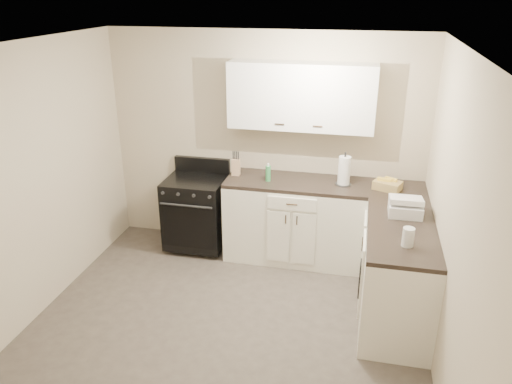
% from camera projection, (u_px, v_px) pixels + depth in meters
% --- Properties ---
extents(floor, '(3.60, 3.60, 0.00)m').
position_uv_depth(floor, '(223.00, 331.00, 4.55)').
color(floor, '#473F38').
rests_on(floor, ground).
extents(ceiling, '(3.60, 3.60, 0.00)m').
position_uv_depth(ceiling, '(215.00, 48.00, 3.59)').
color(ceiling, white).
rests_on(ceiling, wall_back).
extents(wall_back, '(3.60, 0.00, 3.60)m').
position_uv_depth(wall_back, '(264.00, 144.00, 5.69)').
color(wall_back, beige).
rests_on(wall_back, ground).
extents(wall_right, '(0.00, 3.60, 3.60)m').
position_uv_depth(wall_right, '(452.00, 228.00, 3.70)').
color(wall_right, beige).
rests_on(wall_right, ground).
extents(wall_left, '(0.00, 3.60, 3.60)m').
position_uv_depth(wall_left, '(25.00, 188.00, 4.43)').
color(wall_left, beige).
rests_on(wall_left, ground).
extents(wall_front, '(3.60, 0.00, 3.60)m').
position_uv_depth(wall_front, '(116.00, 353.00, 2.44)').
color(wall_front, beige).
rests_on(wall_front, ground).
extents(base_cabinets_back, '(1.55, 0.60, 0.90)m').
position_uv_depth(base_cabinets_back, '(295.00, 221.00, 5.64)').
color(base_cabinets_back, white).
rests_on(base_cabinets_back, floor).
extents(base_cabinets_right, '(0.60, 1.90, 0.90)m').
position_uv_depth(base_cabinets_right, '(395.00, 260.00, 4.84)').
color(base_cabinets_right, white).
rests_on(base_cabinets_right, floor).
extents(countertop_back, '(1.55, 0.60, 0.04)m').
position_uv_depth(countertop_back, '(297.00, 183.00, 5.46)').
color(countertop_back, black).
rests_on(countertop_back, base_cabinets_back).
extents(countertop_right, '(0.60, 1.90, 0.04)m').
position_uv_depth(countertop_right, '(401.00, 217.00, 4.66)').
color(countertop_right, black).
rests_on(countertop_right, base_cabinets_right).
extents(upper_cabinets, '(1.55, 0.30, 0.70)m').
position_uv_depth(upper_cabinets, '(301.00, 96.00, 5.24)').
color(upper_cabinets, white).
rests_on(upper_cabinets, wall_back).
extents(stove, '(0.67, 0.58, 0.81)m').
position_uv_depth(stove, '(196.00, 212.00, 5.85)').
color(stove, black).
rests_on(stove, floor).
extents(knife_block, '(0.09, 0.08, 0.19)m').
position_uv_depth(knife_block, '(236.00, 167.00, 5.59)').
color(knife_block, '#D6AE84').
rests_on(knife_block, countertop_back).
extents(paper_towel, '(0.15, 0.15, 0.31)m').
position_uv_depth(paper_towel, '(344.00, 171.00, 5.30)').
color(paper_towel, white).
rests_on(paper_towel, countertop_back).
extents(soap_bottle, '(0.07, 0.07, 0.17)m').
position_uv_depth(soap_bottle, '(268.00, 173.00, 5.43)').
color(soap_bottle, '#39954F').
rests_on(soap_bottle, countertop_back).
extents(wicker_basket, '(0.32, 0.27, 0.09)m').
position_uv_depth(wicker_basket, '(387.00, 185.00, 5.21)').
color(wicker_basket, tan).
rests_on(wicker_basket, countertop_right).
extents(countertop_grill, '(0.31, 0.29, 0.11)m').
position_uv_depth(countertop_grill, '(405.00, 209.00, 4.64)').
color(countertop_grill, white).
rests_on(countertop_grill, countertop_right).
extents(glass_jar, '(0.10, 0.10, 0.16)m').
position_uv_depth(glass_jar, '(408.00, 237.00, 4.07)').
color(glass_jar, silver).
rests_on(glass_jar, countertop_right).
extents(oven_mitt_near, '(0.02, 0.14, 0.24)m').
position_uv_depth(oven_mitt_near, '(361.00, 274.00, 4.52)').
color(oven_mitt_near, black).
rests_on(oven_mitt_near, base_cabinets_right).
extents(oven_mitt_far, '(0.02, 0.17, 0.29)m').
position_uv_depth(oven_mitt_far, '(360.00, 280.00, 4.54)').
color(oven_mitt_far, black).
rests_on(oven_mitt_far, base_cabinets_right).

